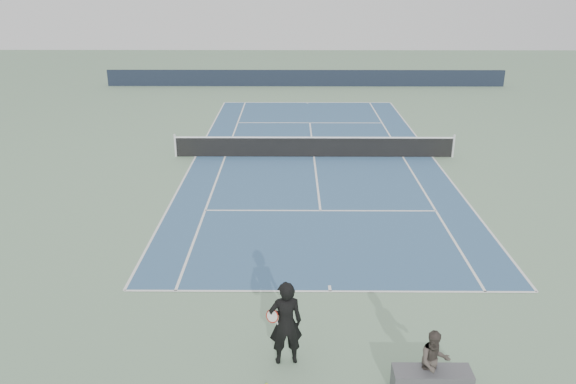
{
  "coord_description": "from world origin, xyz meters",
  "views": [
    {
      "loc": [
        -1.03,
        -24.82,
        7.83
      ],
      "look_at": [
        -1.15,
        -7.38,
        1.1
      ],
      "focal_mm": 35.0,
      "sensor_mm": 36.0,
      "label": 1
    }
  ],
  "objects_px": {
    "tennis_net": "(314,146)",
    "spectator_bench": "(433,371)",
    "tennis_ball": "(267,384)",
    "tennis_player": "(286,323)"
  },
  "relations": [
    {
      "from": "tennis_player",
      "to": "spectator_bench",
      "type": "relative_size",
      "value": 1.22
    },
    {
      "from": "tennis_net",
      "to": "tennis_player",
      "type": "distance_m",
      "value": 14.81
    },
    {
      "from": "tennis_player",
      "to": "tennis_ball",
      "type": "height_order",
      "value": "tennis_player"
    },
    {
      "from": "tennis_net",
      "to": "spectator_bench",
      "type": "xyz_separation_m",
      "value": [
        1.79,
        -15.68,
        -0.0
      ]
    },
    {
      "from": "tennis_net",
      "to": "tennis_ball",
      "type": "height_order",
      "value": "tennis_net"
    },
    {
      "from": "tennis_net",
      "to": "tennis_player",
      "type": "xyz_separation_m",
      "value": [
        -1.15,
        -14.76,
        0.48
      ]
    },
    {
      "from": "tennis_net",
      "to": "tennis_ball",
      "type": "bearing_deg",
      "value": -95.64
    },
    {
      "from": "spectator_bench",
      "to": "tennis_net",
      "type": "bearing_deg",
      "value": 96.51
    },
    {
      "from": "tennis_net",
      "to": "tennis_player",
      "type": "height_order",
      "value": "tennis_player"
    },
    {
      "from": "tennis_ball",
      "to": "tennis_player",
      "type": "bearing_deg",
      "value": 64.14
    }
  ]
}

